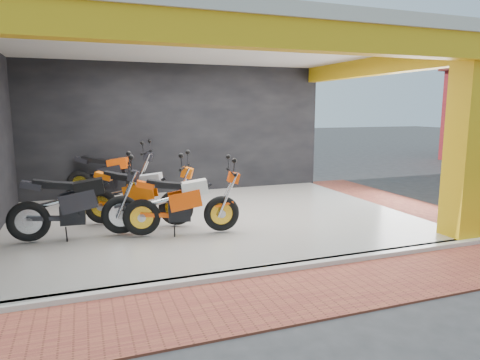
% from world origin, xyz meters
% --- Properties ---
extents(ground, '(80.00, 80.00, 0.00)m').
position_xyz_m(ground, '(0.00, 0.00, 0.00)').
color(ground, '#2D2D30').
rests_on(ground, ground).
extents(showroom_floor, '(8.00, 6.00, 0.10)m').
position_xyz_m(showroom_floor, '(0.00, 2.00, 0.05)').
color(showroom_floor, silver).
rests_on(showroom_floor, ground).
extents(showroom_ceiling, '(8.40, 6.40, 0.20)m').
position_xyz_m(showroom_ceiling, '(0.00, 2.00, 3.60)').
color(showroom_ceiling, beige).
rests_on(showroom_ceiling, corner_column).
extents(back_wall, '(8.20, 0.20, 3.50)m').
position_xyz_m(back_wall, '(0.00, 5.10, 1.75)').
color(back_wall, black).
rests_on(back_wall, ground).
extents(corner_column, '(0.50, 0.50, 3.50)m').
position_xyz_m(corner_column, '(3.75, -0.75, 1.75)').
color(corner_column, gold).
rests_on(corner_column, ground).
extents(header_beam_front, '(8.40, 0.30, 0.40)m').
position_xyz_m(header_beam_front, '(0.00, -1.00, 3.30)').
color(header_beam_front, gold).
rests_on(header_beam_front, corner_column).
extents(header_beam_right, '(0.30, 6.40, 0.40)m').
position_xyz_m(header_beam_right, '(4.00, 2.00, 3.30)').
color(header_beam_right, gold).
rests_on(header_beam_right, corner_column).
extents(floor_kerb, '(8.00, 0.20, 0.10)m').
position_xyz_m(floor_kerb, '(0.00, -1.02, 0.05)').
color(floor_kerb, silver).
rests_on(floor_kerb, ground).
extents(paver_front, '(9.00, 1.40, 0.03)m').
position_xyz_m(paver_front, '(0.00, -1.80, 0.01)').
color(paver_front, '#9A4832').
rests_on(paver_front, ground).
extents(paver_right, '(1.40, 7.00, 0.03)m').
position_xyz_m(paver_right, '(4.80, 2.00, 0.01)').
color(paver_right, '#9A4832').
rests_on(paver_right, ground).
extents(moto_hero, '(2.28, 1.13, 1.34)m').
position_xyz_m(moto_hero, '(-0.17, 0.88, 0.77)').
color(moto_hero, '#FE4F0A').
rests_on(moto_hero, showroom_floor).
extents(moto_row_a, '(2.41, 1.71, 1.39)m').
position_xyz_m(moto_row_a, '(-0.86, 1.57, 0.79)').
color(moto_row_a, orange).
rests_on(moto_row_a, showroom_floor).
extents(moto_row_b, '(2.34, 0.95, 1.41)m').
position_xyz_m(moto_row_b, '(-1.90, 1.33, 0.80)').
color(moto_row_b, black).
rests_on(moto_row_b, showroom_floor).
extents(moto_row_c, '(2.48, 1.73, 1.42)m').
position_xyz_m(moto_row_c, '(-1.20, 4.25, 0.81)').
color(moto_row_c, black).
rests_on(moto_row_c, showroom_floor).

